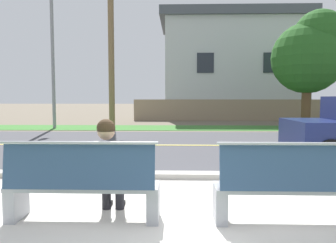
# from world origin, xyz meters

# --- Properties ---
(ground_plane) EXTENTS (140.00, 140.00, 0.00)m
(ground_plane) POSITION_xyz_m (0.00, 8.00, 0.00)
(ground_plane) COLOR #665B4C
(sidewalk_pavement) EXTENTS (44.00, 3.60, 0.01)m
(sidewalk_pavement) POSITION_xyz_m (0.00, 0.40, 0.01)
(sidewalk_pavement) COLOR beige
(sidewalk_pavement) RESTS_ON ground_plane
(curb_edge) EXTENTS (44.00, 0.30, 0.11)m
(curb_edge) POSITION_xyz_m (0.00, 2.35, 0.06)
(curb_edge) COLOR #ADA89E
(curb_edge) RESTS_ON ground_plane
(street_asphalt) EXTENTS (52.00, 8.00, 0.01)m
(street_asphalt) POSITION_xyz_m (0.00, 6.50, 0.00)
(street_asphalt) COLOR #424247
(street_asphalt) RESTS_ON ground_plane
(road_centre_line) EXTENTS (48.00, 0.14, 0.01)m
(road_centre_line) POSITION_xyz_m (0.00, 6.50, 0.01)
(road_centre_line) COLOR #E0CC4C
(road_centre_line) RESTS_ON ground_plane
(far_verge_grass) EXTENTS (48.00, 2.80, 0.02)m
(far_verge_grass) POSITION_xyz_m (0.00, 12.37, 0.01)
(far_verge_grass) COLOR #38702D
(far_verge_grass) RESTS_ON ground_plane
(bench_left) EXTENTS (1.83, 0.48, 1.01)m
(bench_left) POSITION_xyz_m (-1.25, 0.19, 0.46)
(bench_left) COLOR #9EA0A8
(bench_left) RESTS_ON ground_plane
(bench_right) EXTENTS (1.83, 0.48, 1.01)m
(bench_right) POSITION_xyz_m (1.25, 0.19, 0.46)
(bench_right) COLOR #9EA0A8
(bench_right) RESTS_ON ground_plane
(seated_person_grey) EXTENTS (0.52, 0.68, 1.25)m
(seated_person_grey) POSITION_xyz_m (-0.98, 0.36, 0.68)
(seated_person_grey) COLOR black
(seated_person_grey) RESTS_ON ground_plane
(streetlamp) EXTENTS (0.24, 2.10, 7.65)m
(streetlamp) POSITION_xyz_m (-6.16, 12.16, 4.34)
(streetlamp) COLOR gray
(streetlamp) RESTS_ON ground_plane
(shade_tree_far_left) EXTENTS (3.45, 3.45, 5.69)m
(shade_tree_far_left) POSITION_xyz_m (6.34, 12.32, 3.69)
(shade_tree_far_left) COLOR brown
(shade_tree_far_left) RESTS_ON ground_plane
(garden_wall) EXTENTS (13.00, 0.36, 1.40)m
(garden_wall) POSITION_xyz_m (3.52, 17.65, 0.70)
(garden_wall) COLOR gray
(garden_wall) RESTS_ON ground_plane
(house_across_street) EXTENTS (10.36, 6.91, 7.49)m
(house_across_street) POSITION_xyz_m (3.88, 20.85, 3.79)
(house_across_street) COLOR #B7BCC1
(house_across_street) RESTS_ON ground_plane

